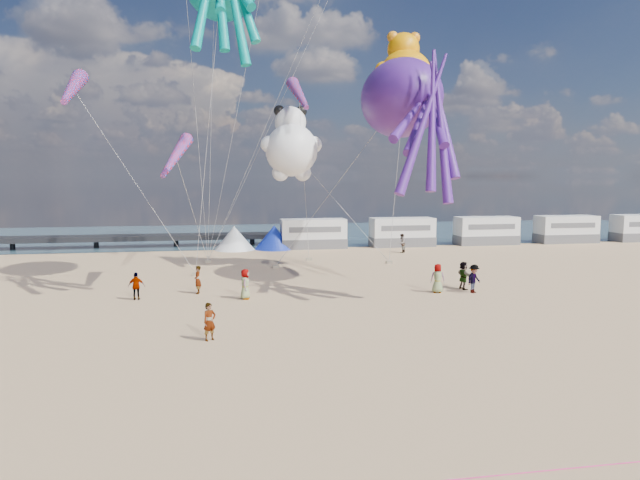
{
  "coord_description": "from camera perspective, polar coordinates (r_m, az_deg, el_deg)",
  "views": [
    {
      "loc": [
        -3.36,
        -17.32,
        7.34
      ],
      "look_at": [
        0.73,
        6.0,
        4.69
      ],
      "focal_mm": 32.0,
      "sensor_mm": 36.0,
      "label": 1
    }
  ],
  "objects": [
    {
      "name": "ground",
      "position": [
        19.11,
        0.99,
        -16.2
      ],
      "size": [
        120.0,
        120.0,
        0.0
      ],
      "primitive_type": "plane",
      "color": "#D8AD7C",
      "rests_on": "ground"
    },
    {
      "name": "water",
      "position": [
        72.77,
        -7.27,
        0.56
      ],
      "size": [
        120.0,
        120.0,
        0.0
      ],
      "primitive_type": "plane",
      "color": "#32515F",
      "rests_on": "ground"
    },
    {
      "name": "motorhome_0",
      "position": [
        58.37,
        -0.68,
        0.65
      ],
      "size": [
        6.6,
        2.5,
        3.0
      ],
      "primitive_type": "cube",
      "color": "silver",
      "rests_on": "ground"
    },
    {
      "name": "motorhome_1",
      "position": [
        60.63,
        8.21,
        0.79
      ],
      "size": [
        6.6,
        2.5,
        3.0
      ],
      "primitive_type": "cube",
      "color": "silver",
      "rests_on": "ground"
    },
    {
      "name": "motorhome_2",
      "position": [
        64.22,
        16.29,
        0.91
      ],
      "size": [
        6.6,
        2.5,
        3.0
      ],
      "primitive_type": "cube",
      "color": "silver",
      "rests_on": "ground"
    },
    {
      "name": "motorhome_3",
      "position": [
        68.95,
        23.4,
        1.0
      ],
      "size": [
        6.6,
        2.5,
        3.0
      ],
      "primitive_type": "cube",
      "color": "silver",
      "rests_on": "ground"
    },
    {
      "name": "tent_white",
      "position": [
        57.66,
        -8.55,
        0.2
      ],
      "size": [
        4.0,
        4.0,
        2.4
      ],
      "primitive_type": "cone",
      "color": "white",
      "rests_on": "ground"
    },
    {
      "name": "tent_blue",
      "position": [
        57.9,
        -4.59,
        0.28
      ],
      "size": [
        4.0,
        4.0,
        2.4
      ],
      "primitive_type": "cone",
      "color": "#1933CC",
      "rests_on": "ground"
    },
    {
      "name": "standing_person",
      "position": [
        26.25,
        -10.99,
        -8.02
      ],
      "size": [
        0.75,
        0.68,
        1.72
      ],
      "primitive_type": "imported",
      "rotation": [
        0.0,
        0.0,
        0.57
      ],
      "color": "tan",
      "rests_on": "ground"
    },
    {
      "name": "beachgoer_0",
      "position": [
        34.53,
        -7.49,
        -4.4
      ],
      "size": [
        0.54,
        0.73,
        1.82
      ],
      "primitive_type": "imported",
      "rotation": [
        0.0,
        0.0,
        1.4
      ],
      "color": "#7F6659",
      "rests_on": "ground"
    },
    {
      "name": "beachgoer_1",
      "position": [
        55.45,
        8.17,
        -0.33
      ],
      "size": [
        1.0,
        1.07,
        1.83
      ],
      "primitive_type": "imported",
      "rotation": [
        0.0,
        0.0,
        4.07
      ],
      "color": "#7F6659",
      "rests_on": "ground"
    },
    {
      "name": "beachgoer_2",
      "position": [
        37.33,
        15.14,
        -3.76
      ],
      "size": [
        1.11,
        1.04,
        1.81
      ],
      "primitive_type": "imported",
      "rotation": [
        0.0,
        0.0,
        0.54
      ],
      "color": "#7F6659",
      "rests_on": "ground"
    },
    {
      "name": "beachgoer_3",
      "position": [
        35.73,
        -17.89,
        -4.42
      ],
      "size": [
        1.08,
        0.62,
        1.66
      ],
      "primitive_type": "imported",
      "rotation": [
        0.0,
        0.0,
        3.14
      ],
      "color": "#7F6659",
      "rests_on": "ground"
    },
    {
      "name": "beachgoer_4",
      "position": [
        38.36,
        14.15,
        -3.46
      ],
      "size": [
        0.57,
        1.11,
        1.82
      ],
      "primitive_type": "imported",
      "rotation": [
        0.0,
        0.0,
        1.69
      ],
      "color": "#7F6659",
      "rests_on": "ground"
    },
    {
      "name": "beachgoer_5",
      "position": [
        36.63,
        -12.14,
        -3.91
      ],
      "size": [
        0.55,
        1.65,
        1.77
      ],
      "primitive_type": "imported",
      "rotation": [
        0.0,
        0.0,
        4.69
      ],
      "color": "#7F6659",
      "rests_on": "ground"
    },
    {
      "name": "beachgoer_6",
      "position": [
        36.85,
        11.68,
        -3.77
      ],
      "size": [
        0.79,
        0.66,
        1.85
      ],
      "primitive_type": "imported",
      "rotation": [
        0.0,
        0.0,
        2.76
      ],
      "color": "#7F6659",
      "rests_on": "ground"
    },
    {
      "name": "sandbag_a",
      "position": [
        43.38,
        -12.33,
        -3.36
      ],
      "size": [
        0.5,
        0.35,
        0.22
      ],
      "primitive_type": "cube",
      "color": "gray",
      "rests_on": "ground"
    },
    {
      "name": "sandbag_b",
      "position": [
        46.04,
        -4.45,
        -2.67
      ],
      "size": [
        0.5,
        0.35,
        0.22
      ],
      "primitive_type": "cube",
      "color": "gray",
      "rests_on": "ground"
    },
    {
      "name": "sandbag_c",
      "position": [
        48.53,
        6.92,
        -2.23
      ],
      "size": [
        0.5,
        0.35,
        0.22
      ],
      "primitive_type": "cube",
      "color": "gray",
      "rests_on": "ground"
    },
    {
      "name": "sandbag_d",
      "position": [
        49.9,
        -1.1,
        -1.94
      ],
      "size": [
        0.5,
        0.35,
        0.22
      ],
      "primitive_type": "cube",
      "color": "gray",
      "rests_on": "ground"
    },
    {
      "name": "sandbag_e",
      "position": [
        49.81,
        -11.15,
        -2.08
      ],
      "size": [
        0.5,
        0.35,
        0.22
      ],
      "primitive_type": "cube",
      "color": "gray",
      "rests_on": "ground"
    },
    {
      "name": "kite_octopus_purple",
      "position": [
        39.35,
        8.09,
        13.84
      ],
      "size": [
        7.73,
        11.16,
        11.74
      ],
      "primitive_type": null,
      "rotation": [
        0.0,
        0.0,
        -0.36
      ],
      "color": "#4C1E83"
    },
    {
      "name": "kite_panda",
      "position": [
        45.54,
        -2.87,
        8.96
      ],
      "size": [
        6.08,
        5.87,
        7.08
      ],
      "primitive_type": null,
      "rotation": [
        0.0,
        0.0,
        -0.27
      ],
      "color": "white"
    },
    {
      "name": "kite_teddy_orange",
      "position": [
        44.07,
        8.53,
        15.83
      ],
      "size": [
        5.98,
        5.81,
        6.72
      ],
      "primitive_type": null,
      "rotation": [
        0.0,
        0.0,
        -0.34
      ],
      "color": "#FE9800"
    },
    {
      "name": "windsock_left",
      "position": [
        40.38,
        -23.49,
        13.74
      ],
      "size": [
        1.69,
        7.41,
        7.35
      ],
      "primitive_type": null,
      "rotation": [
        0.0,
        0.0,
        0.08
      ],
      "color": "red"
    },
    {
      "name": "windsock_mid",
      "position": [
        44.24,
        -2.11,
        14.32
      ],
      "size": [
        1.33,
        6.06,
        6.02
      ],
      "primitive_type": null,
      "rotation": [
        0.0,
        0.0,
        0.06
      ],
      "color": "red"
    },
    {
      "name": "windsock_right",
      "position": [
        38.39,
        -14.24,
        8.12
      ],
      "size": [
        2.28,
        5.45,
        5.4
      ],
      "primitive_type": null,
      "rotation": [
        0.0,
        0.0,
        -0.26
      ],
      "color": "red"
    }
  ]
}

